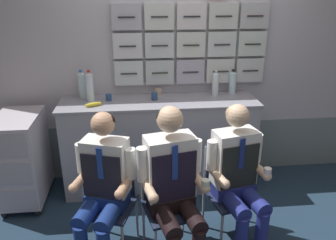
{
  "coord_description": "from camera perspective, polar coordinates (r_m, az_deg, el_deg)",
  "views": [
    {
      "loc": [
        -0.49,
        -2.2,
        2.09
      ],
      "look_at": [
        -0.21,
        0.57,
        0.97
      ],
      "focal_mm": 36.88,
      "sensor_mm": 36.0,
      "label": 1
    }
  ],
  "objects": [
    {
      "name": "folding_chair_right",
      "position": [
        3.05,
        9.83,
        -9.91
      ],
      "size": [
        0.48,
        0.48,
        0.82
      ],
      "color": "#A8AAAF",
      "rests_on": "ground"
    },
    {
      "name": "paper_cup_tan",
      "position": [
        3.52,
        -9.8,
        3.76
      ],
      "size": [
        0.06,
        0.06,
        0.07
      ],
      "color": "navy",
      "rests_on": "galley_counter"
    },
    {
      "name": "folding_chair_center",
      "position": [
        2.86,
        -0.21,
        -11.95
      ],
      "size": [
        0.48,
        0.48,
        0.82
      ],
      "color": "#A8AAAF",
      "rests_on": "ground"
    },
    {
      "name": "coffee_cup_spare",
      "position": [
        3.65,
        -1.62,
        4.68
      ],
      "size": [
        0.07,
        0.07,
        0.06
      ],
      "color": "tan",
      "rests_on": "galley_counter"
    },
    {
      "name": "crew_member_right",
      "position": [
        2.85,
        11.57,
        -8.66
      ],
      "size": [
        0.5,
        0.65,
        1.22
      ],
      "color": "black",
      "rests_on": "ground"
    },
    {
      "name": "crew_member_left",
      "position": [
        2.72,
        -10.72,
        -10.4
      ],
      "size": [
        0.51,
        0.65,
        1.21
      ],
      "color": "black",
      "rests_on": "ground"
    },
    {
      "name": "water_bottle_tall",
      "position": [
        3.74,
        10.62,
        6.17
      ],
      "size": [
        0.08,
        0.08,
        0.26
      ],
      "color": "silver",
      "rests_on": "galley_counter"
    },
    {
      "name": "sparkling_bottle_green",
      "position": [
        3.65,
        7.85,
        5.98
      ],
      "size": [
        0.07,
        0.07,
        0.27
      ],
      "color": "silver",
      "rests_on": "galley_counter"
    },
    {
      "name": "water_bottle_blue_cap",
      "position": [
        3.51,
        -12.8,
        5.39
      ],
      "size": [
        0.08,
        0.08,
        0.31
      ],
      "color": "silver",
      "rests_on": "galley_counter"
    },
    {
      "name": "galley_bulkhead",
      "position": [
        3.75,
        2.11,
        6.26
      ],
      "size": [
        4.2,
        0.14,
        2.15
      ],
      "color": "#B8B6C1",
      "rests_on": "ground"
    },
    {
      "name": "folding_chair_left",
      "position": [
        2.93,
        -9.26,
        -11.4
      ],
      "size": [
        0.51,
        0.51,
        0.82
      ],
      "color": "#A8AAAF",
      "rests_on": "ground"
    },
    {
      "name": "crew_member_center",
      "position": [
        2.63,
        0.88,
        -10.18
      ],
      "size": [
        0.53,
        0.68,
        1.27
      ],
      "color": "black",
      "rests_on": "ground"
    },
    {
      "name": "snack_banana",
      "position": [
        3.38,
        -12.22,
        2.55
      ],
      "size": [
        0.17,
        0.1,
        0.04
      ],
      "color": "yellow",
      "rests_on": "galley_counter"
    },
    {
      "name": "coffee_cup_white",
      "position": [
        3.49,
        -2.26,
        3.99
      ],
      "size": [
        0.06,
        0.06,
        0.08
      ],
      "color": "navy",
      "rests_on": "galley_counter"
    },
    {
      "name": "galley_counter",
      "position": [
        3.67,
        -1.42,
        -4.0
      ],
      "size": [
        2.0,
        0.53,
        0.98
      ],
      "color": "#9A9AA6",
      "rests_on": "ground"
    },
    {
      "name": "service_trolley",
      "position": [
        3.69,
        -22.97,
        -5.71
      ],
      "size": [
        0.4,
        0.65,
        0.91
      ],
      "color": "black",
      "rests_on": "ground"
    },
    {
      "name": "water_bottle_short",
      "position": [
        3.63,
        -14.06,
        5.66
      ],
      "size": [
        0.07,
        0.07,
        0.29
      ],
      "color": "silver",
      "rests_on": "galley_counter"
    }
  ]
}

